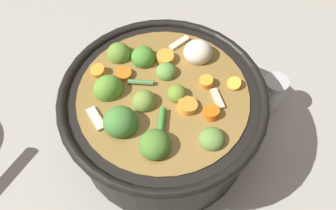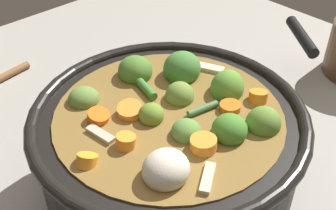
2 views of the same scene
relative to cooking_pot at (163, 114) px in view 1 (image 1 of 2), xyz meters
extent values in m
plane|color=#9E998E|center=(0.00, 0.00, -0.07)|extent=(1.10, 1.10, 0.00)
cylinder|color=black|center=(0.00, 0.00, -0.01)|extent=(0.28, 0.28, 0.12)
torus|color=black|center=(0.00, 0.00, 0.05)|extent=(0.30, 0.30, 0.01)
cylinder|color=olive|center=(0.00, 0.00, 0.00)|extent=(0.24, 0.24, 0.12)
ellipsoid|color=#467F37|center=(-0.04, 0.06, 0.06)|extent=(0.05, 0.05, 0.04)
ellipsoid|color=#5C9332|center=(0.02, 0.07, 0.06)|extent=(0.05, 0.05, 0.04)
ellipsoid|color=olive|center=(-0.01, -0.02, 0.06)|extent=(0.03, 0.03, 0.02)
ellipsoid|color=#4C7C2D|center=(-0.08, 0.02, 0.06)|extent=(0.05, 0.05, 0.03)
ellipsoid|color=#49882E|center=(0.06, 0.02, 0.06)|extent=(0.05, 0.05, 0.03)
ellipsoid|color=olive|center=(-0.08, -0.05, 0.06)|extent=(0.04, 0.04, 0.03)
ellipsoid|color=#629140|center=(0.03, -0.01, 0.06)|extent=(0.04, 0.04, 0.02)
ellipsoid|color=olive|center=(0.08, 0.06, 0.06)|extent=(0.04, 0.04, 0.04)
ellipsoid|color=olive|center=(-0.01, 0.03, 0.06)|extent=(0.05, 0.05, 0.03)
cylinder|color=orange|center=(-0.04, -0.06, 0.06)|extent=(0.03, 0.03, 0.02)
cylinder|color=orange|center=(0.00, -0.10, 0.06)|extent=(0.03, 0.03, 0.02)
cylinder|color=orange|center=(0.01, -0.06, 0.06)|extent=(0.02, 0.02, 0.02)
cylinder|color=orange|center=(0.05, 0.09, 0.06)|extent=(0.03, 0.03, 0.02)
cylinder|color=orange|center=(-0.03, -0.03, 0.06)|extent=(0.04, 0.04, 0.02)
cylinder|color=orange|center=(0.06, -0.01, 0.06)|extent=(0.03, 0.03, 0.02)
cylinder|color=orange|center=(0.04, 0.05, 0.06)|extent=(0.03, 0.03, 0.01)
ellipsoid|color=beige|center=(0.06, -0.06, 0.06)|extent=(0.04, 0.04, 0.03)
cylinder|color=#4E7F47|center=(0.02, 0.03, 0.06)|extent=(0.01, 0.04, 0.01)
cylinder|color=#3A7C30|center=(-0.05, 0.01, 0.06)|extent=(0.04, 0.02, 0.01)
cube|color=beige|center=(-0.02, -0.07, 0.06)|extent=(0.03, 0.01, 0.01)
cube|color=beige|center=(0.09, -0.04, 0.06)|extent=(0.03, 0.03, 0.01)
cube|color=beige|center=(-0.03, 0.09, 0.06)|extent=(0.04, 0.03, 0.01)
cylinder|color=silver|center=(0.03, -0.19, -0.04)|extent=(0.04, 0.04, 0.06)
cylinder|color=#B7B7BC|center=(0.03, -0.19, 0.00)|extent=(0.04, 0.04, 0.01)
camera|label=1|loc=(-0.25, 0.03, 0.42)|focal=33.85mm
camera|label=2|loc=(0.25, -0.24, 0.33)|focal=45.23mm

